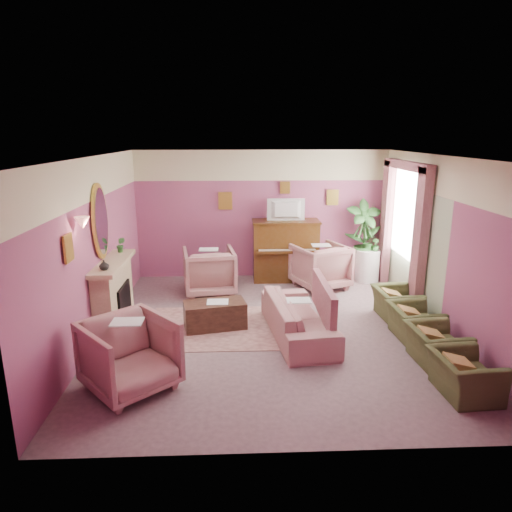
{
  "coord_description": "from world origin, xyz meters",
  "views": [
    {
      "loc": [
        -0.56,
        -6.94,
        3.13
      ],
      "look_at": [
        -0.24,
        0.4,
        1.16
      ],
      "focal_mm": 32.0,
      "sensor_mm": 36.0,
      "label": 1
    }
  ],
  "objects_px": {
    "olive_chair_a": "(465,369)",
    "olive_chair_d": "(397,299)",
    "coffee_table": "(215,315)",
    "sofa": "(298,311)",
    "olive_chair_b": "(437,340)",
    "floral_armchair_right": "(320,264)",
    "floral_armchair_left": "(209,269)",
    "floral_armchair_front": "(129,352)",
    "side_table": "(367,265)",
    "piano": "(285,251)",
    "television": "(286,208)",
    "olive_chair_c": "(414,317)"
  },
  "relations": [
    {
      "from": "olive_chair_a",
      "to": "olive_chair_d",
      "type": "xyz_separation_m",
      "value": [
        0.0,
        2.46,
        0.0
      ]
    },
    {
      "from": "coffee_table",
      "to": "sofa",
      "type": "distance_m",
      "value": 1.4
    },
    {
      "from": "olive_chair_b",
      "to": "floral_armchair_right",
      "type": "bearing_deg",
      "value": 107.43
    },
    {
      "from": "floral_armchair_left",
      "to": "floral_armchair_right",
      "type": "xyz_separation_m",
      "value": [
        2.29,
        0.26,
        0.0
      ]
    },
    {
      "from": "floral_armchair_front",
      "to": "side_table",
      "type": "height_order",
      "value": "floral_armchair_front"
    },
    {
      "from": "piano",
      "to": "floral_armchair_left",
      "type": "height_order",
      "value": "piano"
    },
    {
      "from": "coffee_table",
      "to": "floral_armchair_right",
      "type": "xyz_separation_m",
      "value": [
        2.11,
        1.98,
        0.29
      ]
    },
    {
      "from": "olive_chair_d",
      "to": "side_table",
      "type": "distance_m",
      "value": 2.07
    },
    {
      "from": "floral_armchair_front",
      "to": "olive_chair_d",
      "type": "xyz_separation_m",
      "value": [
        4.12,
        2.15,
        -0.16
      ]
    },
    {
      "from": "television",
      "to": "olive_chair_d",
      "type": "height_order",
      "value": "television"
    },
    {
      "from": "piano",
      "to": "floral_armchair_left",
      "type": "xyz_separation_m",
      "value": [
        -1.62,
        -0.83,
        -0.14
      ]
    },
    {
      "from": "olive_chair_a",
      "to": "olive_chair_d",
      "type": "bearing_deg",
      "value": 90.0
    },
    {
      "from": "piano",
      "to": "olive_chair_a",
      "type": "xyz_separation_m",
      "value": [
        1.72,
        -4.71,
        -0.3
      ]
    },
    {
      "from": "floral_armchair_left",
      "to": "coffee_table",
      "type": "bearing_deg",
      "value": -83.94
    },
    {
      "from": "floral_armchair_right",
      "to": "olive_chair_c",
      "type": "xyz_separation_m",
      "value": [
        1.04,
        -2.5,
        -0.16
      ]
    },
    {
      "from": "olive_chair_a",
      "to": "olive_chair_c",
      "type": "distance_m",
      "value": 1.64
    },
    {
      "from": "floral_armchair_right",
      "to": "olive_chair_c",
      "type": "relative_size",
      "value": 1.27
    },
    {
      "from": "floral_armchair_left",
      "to": "olive_chair_a",
      "type": "distance_m",
      "value": 5.11
    },
    {
      "from": "floral_armchair_right",
      "to": "floral_armchair_front",
      "type": "height_order",
      "value": "same"
    },
    {
      "from": "coffee_table",
      "to": "piano",
      "type": "bearing_deg",
      "value": 60.62
    },
    {
      "from": "olive_chair_a",
      "to": "side_table",
      "type": "relative_size",
      "value": 1.15
    },
    {
      "from": "coffee_table",
      "to": "olive_chair_b",
      "type": "height_order",
      "value": "olive_chair_b"
    },
    {
      "from": "floral_armchair_right",
      "to": "olive_chair_d",
      "type": "relative_size",
      "value": 1.27
    },
    {
      "from": "side_table",
      "to": "floral_armchair_front",
      "type": "bearing_deg",
      "value": -134.78
    },
    {
      "from": "olive_chair_a",
      "to": "olive_chair_b",
      "type": "height_order",
      "value": "same"
    },
    {
      "from": "floral_armchair_front",
      "to": "piano",
      "type": "bearing_deg",
      "value": 61.31
    },
    {
      "from": "piano",
      "to": "floral_armchair_front",
      "type": "relative_size",
      "value": 1.36
    },
    {
      "from": "sofa",
      "to": "olive_chair_a",
      "type": "relative_size",
      "value": 2.57
    },
    {
      "from": "floral_armchair_front",
      "to": "olive_chair_c",
      "type": "bearing_deg",
      "value": 17.9
    },
    {
      "from": "floral_armchair_left",
      "to": "olive_chair_a",
      "type": "xyz_separation_m",
      "value": [
        3.33,
        -3.88,
        -0.16
      ]
    },
    {
      "from": "floral_armchair_left",
      "to": "olive_chair_b",
      "type": "height_order",
      "value": "floral_armchair_left"
    },
    {
      "from": "olive_chair_b",
      "to": "floral_armchair_front",
      "type": "bearing_deg",
      "value": -172.92
    },
    {
      "from": "olive_chair_b",
      "to": "olive_chair_c",
      "type": "height_order",
      "value": "same"
    },
    {
      "from": "sofa",
      "to": "olive_chair_a",
      "type": "xyz_separation_m",
      "value": [
        1.81,
        -1.8,
        -0.07
      ]
    },
    {
      "from": "floral_armchair_left",
      "to": "olive_chair_c",
      "type": "distance_m",
      "value": 4.02
    },
    {
      "from": "piano",
      "to": "floral_armchair_front",
      "type": "distance_m",
      "value": 5.02
    },
    {
      "from": "sofa",
      "to": "floral_armchair_front",
      "type": "distance_m",
      "value": 2.75
    },
    {
      "from": "olive_chair_c",
      "to": "olive_chair_d",
      "type": "height_order",
      "value": "same"
    },
    {
      "from": "olive_chair_d",
      "to": "coffee_table",
      "type": "bearing_deg",
      "value": -174.5
    },
    {
      "from": "coffee_table",
      "to": "olive_chair_b",
      "type": "xyz_separation_m",
      "value": [
        3.15,
        -1.34,
        0.12
      ]
    },
    {
      "from": "coffee_table",
      "to": "olive_chair_c",
      "type": "bearing_deg",
      "value": -9.3
    },
    {
      "from": "sofa",
      "to": "olive_chair_c",
      "type": "height_order",
      "value": "sofa"
    },
    {
      "from": "coffee_table",
      "to": "olive_chair_d",
      "type": "bearing_deg",
      "value": 5.5
    },
    {
      "from": "olive_chair_a",
      "to": "olive_chair_d",
      "type": "height_order",
      "value": "same"
    },
    {
      "from": "olive_chair_b",
      "to": "olive_chair_d",
      "type": "height_order",
      "value": "same"
    },
    {
      "from": "piano",
      "to": "olive_chair_a",
      "type": "distance_m",
      "value": 5.02
    },
    {
      "from": "olive_chair_d",
      "to": "floral_armchair_left",
      "type": "bearing_deg",
      "value": 157.0
    },
    {
      "from": "piano",
      "to": "floral_armchair_left",
      "type": "bearing_deg",
      "value": -152.78
    },
    {
      "from": "piano",
      "to": "olive_chair_c",
      "type": "height_order",
      "value": "piano"
    },
    {
      "from": "olive_chair_b",
      "to": "olive_chair_a",
      "type": "bearing_deg",
      "value": -90.0
    }
  ]
}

